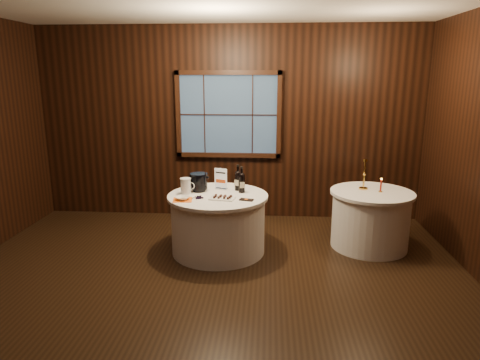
# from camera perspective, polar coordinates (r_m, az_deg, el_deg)

# --- Properties ---
(ground) EXTENTS (6.00, 6.00, 0.00)m
(ground) POSITION_cam_1_polar(r_m,az_deg,el_deg) (4.81, -4.33, -14.14)
(ground) COLOR black
(ground) RESTS_ON ground
(back_wall) EXTENTS (6.00, 0.10, 3.00)m
(back_wall) POSITION_cam_1_polar(r_m,az_deg,el_deg) (6.75, -1.54, 7.83)
(back_wall) COLOR black
(back_wall) RESTS_ON ground
(main_table) EXTENTS (1.28, 1.28, 0.77)m
(main_table) POSITION_cam_1_polar(r_m,az_deg,el_deg) (5.56, -2.93, -5.77)
(main_table) COLOR white
(main_table) RESTS_ON ground
(side_table) EXTENTS (1.08, 1.08, 0.77)m
(side_table) POSITION_cam_1_polar(r_m,az_deg,el_deg) (5.96, 16.96, -5.00)
(side_table) COLOR white
(side_table) RESTS_ON ground
(sign_stand) EXTENTS (0.17, 0.14, 0.29)m
(sign_stand) POSITION_cam_1_polar(r_m,az_deg,el_deg) (5.68, -2.53, -0.25)
(sign_stand) COLOR silver
(sign_stand) RESTS_ON main_table
(port_bottle_left) EXTENTS (0.08, 0.10, 0.34)m
(port_bottle_left) POSITION_cam_1_polar(r_m,az_deg,el_deg) (5.62, -0.29, 0.10)
(port_bottle_left) COLOR black
(port_bottle_left) RESTS_ON main_table
(port_bottle_right) EXTENTS (0.08, 0.09, 0.34)m
(port_bottle_right) POSITION_cam_1_polar(r_m,az_deg,el_deg) (5.51, 0.23, -0.18)
(port_bottle_right) COLOR black
(port_bottle_right) RESTS_ON main_table
(ice_bucket) EXTENTS (0.23, 0.23, 0.24)m
(ice_bucket) POSITION_cam_1_polar(r_m,az_deg,el_deg) (5.61, -5.49, -0.24)
(ice_bucket) COLOR black
(ice_bucket) RESTS_ON main_table
(chocolate_plate) EXTENTS (0.33, 0.25, 0.04)m
(chocolate_plate) POSITION_cam_1_polar(r_m,az_deg,el_deg) (5.25, -2.37, -2.36)
(chocolate_plate) COLOR white
(chocolate_plate) RESTS_ON main_table
(chocolate_box) EXTENTS (0.18, 0.12, 0.01)m
(chocolate_box) POSITION_cam_1_polar(r_m,az_deg,el_deg) (5.20, 0.86, -2.65)
(chocolate_box) COLOR black
(chocolate_box) RESTS_ON main_table
(grape_bunch) EXTENTS (0.16, 0.08, 0.04)m
(grape_bunch) POSITION_cam_1_polar(r_m,az_deg,el_deg) (5.28, -5.47, -2.33)
(grape_bunch) COLOR black
(grape_bunch) RESTS_ON main_table
(glass_pitcher) EXTENTS (0.19, 0.14, 0.20)m
(glass_pitcher) POSITION_cam_1_polar(r_m,az_deg,el_deg) (5.50, -7.22, -0.79)
(glass_pitcher) COLOR white
(glass_pitcher) RESTS_ON main_table
(orange_napkin) EXTENTS (0.26, 0.26, 0.00)m
(orange_napkin) POSITION_cam_1_polar(r_m,az_deg,el_deg) (5.26, -7.67, -2.64)
(orange_napkin) COLOR orange
(orange_napkin) RESTS_ON main_table
(cracker_bowl) EXTENTS (0.21, 0.21, 0.04)m
(cracker_bowl) POSITION_cam_1_polar(r_m,az_deg,el_deg) (5.25, -7.68, -2.41)
(cracker_bowl) COLOR white
(cracker_bowl) RESTS_ON orange_napkin
(brass_candlestick) EXTENTS (0.11, 0.11, 0.41)m
(brass_candlestick) POSITION_cam_1_polar(r_m,az_deg,el_deg) (5.90, 16.20, 0.20)
(brass_candlestick) COLOR gold
(brass_candlestick) RESTS_ON side_table
(red_candle) EXTENTS (0.05, 0.05, 0.19)m
(red_candle) POSITION_cam_1_polar(r_m,az_deg,el_deg) (5.84, 18.27, -0.83)
(red_candle) COLOR gold
(red_candle) RESTS_ON side_table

